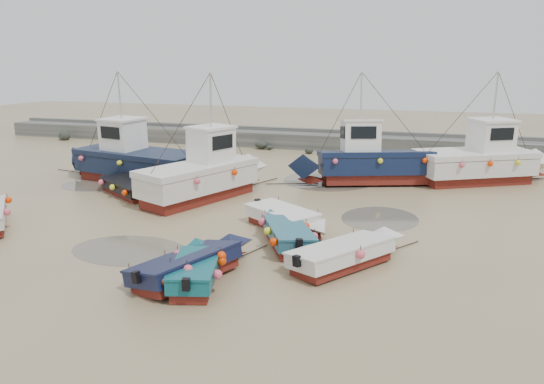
{
  "coord_description": "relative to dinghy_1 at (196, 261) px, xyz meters",
  "views": [
    {
      "loc": [
        8.84,
        -19.03,
        6.72
      ],
      "look_at": [
        2.04,
        1.62,
        1.4
      ],
      "focal_mm": 35.0,
      "sensor_mm": 36.0,
      "label": 1
    }
  ],
  "objects": [
    {
      "name": "cabin_boat_3",
      "position": [
        9.49,
        17.8,
        0.81
      ],
      "size": [
        9.04,
        6.29,
        6.22
      ],
      "rotation": [
        0.0,
        0.0,
        -1.04
      ],
      "color": "maroon",
      "rests_on": "ground"
    },
    {
      "name": "cabin_boat_2",
      "position": [
        3.07,
        15.2,
        0.82
      ],
      "size": [
        9.18,
        4.8,
        6.22
      ],
      "rotation": [
        0.0,
        0.0,
        1.94
      ],
      "color": "maroon",
      "rests_on": "ground"
    },
    {
      "name": "cabin_boat_1",
      "position": [
        -4.0,
        9.48,
        0.81
      ],
      "size": [
        4.78,
        9.46,
        6.22
      ],
      "rotation": [
        0.0,
        0.0,
        -0.35
      ],
      "color": "maroon",
      "rests_on": "ground"
    },
    {
      "name": "dinghy_1",
      "position": [
        0.0,
        0.0,
        0.0
      ],
      "size": [
        3.08,
        5.85,
        1.43
      ],
      "rotation": [
        0.0,
        0.0,
        -0.34
      ],
      "color": "maroon",
      "rests_on": "ground"
    },
    {
      "name": "ground",
      "position": [
        -1.54,
        4.66,
        -0.55
      ],
      "size": [
        120.0,
        120.0,
        0.0
      ],
      "primitive_type": "plane",
      "color": "tan",
      "rests_on": "ground"
    },
    {
      "name": "puddle_c",
      "position": [
        -11.42,
        10.12,
        -0.54
      ],
      "size": [
        3.58,
        3.58,
        0.01
      ],
      "primitive_type": "cylinder",
      "color": "#5B5447",
      "rests_on": "ground"
    },
    {
      "name": "dinghy_4",
      "position": [
        -8.37,
        8.85,
        -0.0
      ],
      "size": [
        5.53,
        3.95,
        1.43
      ],
      "rotation": [
        0.0,
        0.0,
        1.0
      ],
      "color": "maroon",
      "rests_on": "ground"
    },
    {
      "name": "puddle_a",
      "position": [
        -3.47,
        1.51,
        -0.54
      ],
      "size": [
        4.46,
        4.46,
        0.01
      ],
      "primitive_type": "cylinder",
      "color": "#5B5447",
      "rests_on": "ground"
    },
    {
      "name": "puddle_b",
      "position": [
        4.8,
        8.5,
        -0.54
      ],
      "size": [
        3.38,
        3.38,
        0.01
      ],
      "primitive_type": "cylinder",
      "color": "#5B5447",
      "rests_on": "ground"
    },
    {
      "name": "dinghy_6",
      "position": [
        1.83,
        3.89,
        0.01
      ],
      "size": [
        3.19,
        5.01,
        1.43
      ],
      "rotation": [
        0.0,
        0.0,
        0.5
      ],
      "color": "maroon",
      "rests_on": "ground"
    },
    {
      "name": "person",
      "position": [
        -5.64,
        12.37,
        -0.55
      ],
      "size": [
        0.81,
        0.73,
        1.87
      ],
      "primitive_type": "imported",
      "rotation": [
        0.0,
        0.0,
        3.67
      ],
      "color": "#181A37",
      "rests_on": "ground"
    },
    {
      "name": "dinghy_2",
      "position": [
        0.21,
        -0.37,
        0.02
      ],
      "size": [
        2.25,
        4.94,
        1.43
      ],
      "rotation": [
        0.0,
        0.0,
        0.29
      ],
      "color": "maroon",
      "rests_on": "ground"
    },
    {
      "name": "cabin_boat_0",
      "position": [
        -9.92,
        11.76,
        0.76
      ],
      "size": [
        10.97,
        4.48,
        6.22
      ],
      "rotation": [
        0.0,
        0.0,
        1.37
      ],
      "color": "maroon",
      "rests_on": "ground"
    },
    {
      "name": "dinghy_5",
      "position": [
        1.37,
        5.66,
        0.01
      ],
      "size": [
        4.99,
        3.73,
        1.43
      ],
      "rotation": [
        0.0,
        0.0,
        -2.16
      ],
      "color": "maroon",
      "rests_on": "ground"
    },
    {
      "name": "seawall",
      "position": [
        -1.49,
        26.65,
        0.08
      ],
      "size": [
        60.0,
        4.92,
        1.5
      ],
      "color": "slate",
      "rests_on": "ground"
    },
    {
      "name": "dinghy_3",
      "position": [
        4.52,
        2.52,
        -0.0
      ],
      "size": [
        4.0,
        5.55,
        1.43
      ],
      "rotation": [
        0.0,
        0.0,
        -0.58
      ],
      "color": "maroon",
      "rests_on": "ground"
    },
    {
      "name": "puddle_d",
      "position": [
        0.97,
        15.55,
        -0.54
      ],
      "size": [
        5.33,
        5.33,
        0.01
      ],
      "primitive_type": "cylinder",
      "color": "#5B5447",
      "rests_on": "ground"
    }
  ]
}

